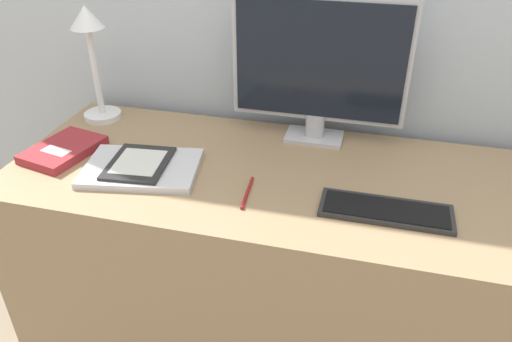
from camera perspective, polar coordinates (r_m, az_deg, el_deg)
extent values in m
cube|color=#997A56|center=(1.59, 3.62, -11.37)|extent=(1.59, 0.62, 0.71)
cube|color=#B7B7BC|center=(1.57, 6.66, 3.91)|extent=(0.18, 0.11, 0.01)
cylinder|color=#B7B7BC|center=(1.55, 6.74, 5.22)|extent=(0.06, 0.06, 0.07)
cube|color=#B7B7BC|center=(1.48, 7.27, 12.42)|extent=(0.52, 0.01, 0.37)
cube|color=black|center=(1.47, 7.22, 12.32)|extent=(0.49, 0.01, 0.34)
cube|color=#282828|center=(1.26, 14.61, -4.41)|extent=(0.32, 0.12, 0.01)
cube|color=black|center=(1.26, 14.64, -4.21)|extent=(0.30, 0.10, 0.00)
cube|color=#BCBCC1|center=(1.42, -12.89, 0.15)|extent=(0.34, 0.27, 0.01)
cube|color=silver|center=(1.42, -12.94, 0.49)|extent=(0.34, 0.27, 0.01)
cube|color=black|center=(1.42, -13.25, 0.87)|extent=(0.18, 0.21, 0.01)
cube|color=silver|center=(1.42, -13.27, 1.05)|extent=(0.14, 0.15, 0.00)
cylinder|color=white|center=(1.77, -17.10, 6.10)|extent=(0.12, 0.12, 0.02)
cylinder|color=white|center=(1.71, -17.89, 10.69)|extent=(0.02, 0.02, 0.28)
cone|color=white|center=(1.67, -18.89, 16.35)|extent=(0.10, 0.10, 0.07)
cube|color=maroon|center=(1.58, -21.15, 2.28)|extent=(0.20, 0.25, 0.03)
cube|color=silver|center=(1.55, -21.90, 2.15)|extent=(0.09, 0.06, 0.00)
cylinder|color=maroon|center=(1.29, -1.00, -2.48)|extent=(0.02, 0.15, 0.01)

